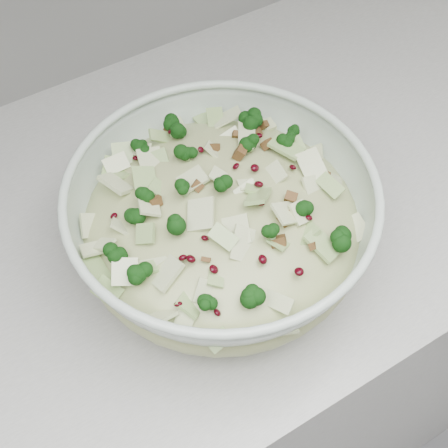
# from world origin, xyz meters

# --- Properties ---
(mixing_bowl) EXTENTS (0.40, 0.40, 0.13)m
(mixing_bowl) POSITION_xyz_m (0.70, 1.60, 0.97)
(mixing_bowl) COLOR silver
(mixing_bowl) RESTS_ON counter
(salad) EXTENTS (0.34, 0.34, 0.13)m
(salad) POSITION_xyz_m (0.70, 1.60, 0.99)
(salad) COLOR tan
(salad) RESTS_ON mixing_bowl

